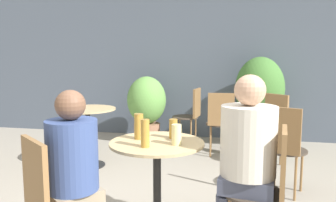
{
  "coord_description": "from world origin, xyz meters",
  "views": [
    {
      "loc": [
        0.54,
        -2.28,
        1.33
      ],
      "look_at": [
        -0.01,
        0.39,
        0.98
      ],
      "focal_mm": 35.0,
      "sensor_mm": 36.0,
      "label": 1
    }
  ],
  "objects_px": {
    "seated_person_0": "(75,165)",
    "potted_plant_1": "(259,94)",
    "cafe_table_far": "(88,123)",
    "bistro_chair_1": "(268,181)",
    "beer_glass_2": "(176,135)",
    "bistro_chair_2": "(284,143)",
    "cafe_table_near": "(157,166)",
    "bistro_chair_0": "(52,197)",
    "beer_glass_3": "(173,129)",
    "seated_person_1": "(246,151)",
    "potted_plant_0": "(147,105)",
    "bistro_chair_4": "(271,122)",
    "beer_glass_1": "(145,133)",
    "bistro_chair_5": "(191,111)",
    "bistro_chair_3": "(221,118)",
    "beer_glass_0": "(139,126)"
  },
  "relations": [
    {
      "from": "bistro_chair_0",
      "to": "potted_plant_1",
      "type": "distance_m",
      "value": 3.76
    },
    {
      "from": "cafe_table_near",
      "to": "potted_plant_1",
      "type": "distance_m",
      "value": 3.01
    },
    {
      "from": "cafe_table_far",
      "to": "seated_person_1",
      "type": "xyz_separation_m",
      "value": [
        1.85,
        -1.51,
        0.18
      ]
    },
    {
      "from": "potted_plant_0",
      "to": "bistro_chair_4",
      "type": "bearing_deg",
      "value": -21.35
    },
    {
      "from": "beer_glass_3",
      "to": "potted_plant_0",
      "type": "relative_size",
      "value": 0.14
    },
    {
      "from": "cafe_table_far",
      "to": "bistro_chair_5",
      "type": "height_order",
      "value": "bistro_chair_5"
    },
    {
      "from": "cafe_table_near",
      "to": "bistro_chair_0",
      "type": "bearing_deg",
      "value": -127.84
    },
    {
      "from": "bistro_chair_5",
      "to": "seated_person_1",
      "type": "relative_size",
      "value": 0.72
    },
    {
      "from": "beer_glass_1",
      "to": "potted_plant_1",
      "type": "height_order",
      "value": "potted_plant_1"
    },
    {
      "from": "bistro_chair_0",
      "to": "bistro_chair_1",
      "type": "height_order",
      "value": "same"
    },
    {
      "from": "cafe_table_near",
      "to": "beer_glass_2",
      "type": "relative_size",
      "value": 5.0
    },
    {
      "from": "seated_person_0",
      "to": "bistro_chair_0",
      "type": "bearing_deg",
      "value": 90.0
    },
    {
      "from": "seated_person_0",
      "to": "potted_plant_0",
      "type": "bearing_deg",
      "value": -44.44
    },
    {
      "from": "potted_plant_1",
      "to": "potted_plant_0",
      "type": "bearing_deg",
      "value": -175.6
    },
    {
      "from": "seated_person_0",
      "to": "potted_plant_1",
      "type": "xyz_separation_m",
      "value": [
        1.3,
        3.36,
        0.11
      ]
    },
    {
      "from": "bistro_chair_0",
      "to": "seated_person_0",
      "type": "xyz_separation_m",
      "value": [
        0.09,
        0.12,
        0.16
      ]
    },
    {
      "from": "cafe_table_near",
      "to": "bistro_chair_3",
      "type": "relative_size",
      "value": 0.82
    },
    {
      "from": "bistro_chair_3",
      "to": "beer_glass_2",
      "type": "xyz_separation_m",
      "value": [
        -0.21,
        -2.2,
        0.27
      ]
    },
    {
      "from": "bistro_chair_2",
      "to": "seated_person_0",
      "type": "bearing_deg",
      "value": 67.99
    },
    {
      "from": "beer_glass_1",
      "to": "beer_glass_3",
      "type": "relative_size",
      "value": 1.31
    },
    {
      "from": "cafe_table_far",
      "to": "bistro_chair_3",
      "type": "distance_m",
      "value": 1.75
    },
    {
      "from": "cafe_table_far",
      "to": "beer_glass_3",
      "type": "distance_m",
      "value": 1.86
    },
    {
      "from": "bistro_chair_3",
      "to": "bistro_chair_4",
      "type": "relative_size",
      "value": 1.0
    },
    {
      "from": "bistro_chair_4",
      "to": "beer_glass_1",
      "type": "relative_size",
      "value": 4.6
    },
    {
      "from": "bistro_chair_4",
      "to": "beer_glass_3",
      "type": "height_order",
      "value": "bistro_chair_4"
    },
    {
      "from": "seated_person_1",
      "to": "potted_plant_0",
      "type": "bearing_deg",
      "value": -144.73
    },
    {
      "from": "bistro_chair_2",
      "to": "beer_glass_3",
      "type": "height_order",
      "value": "bistro_chair_2"
    },
    {
      "from": "cafe_table_far",
      "to": "beer_glass_2",
      "type": "relative_size",
      "value": 5.0
    },
    {
      "from": "beer_glass_0",
      "to": "beer_glass_2",
      "type": "distance_m",
      "value": 0.33
    },
    {
      "from": "beer_glass_2",
      "to": "bistro_chair_2",
      "type": "bearing_deg",
      "value": 49.33
    },
    {
      "from": "cafe_table_far",
      "to": "bistro_chair_4",
      "type": "relative_size",
      "value": 0.82
    },
    {
      "from": "bistro_chair_2",
      "to": "beer_glass_0",
      "type": "relative_size",
      "value": 4.6
    },
    {
      "from": "bistro_chair_1",
      "to": "beer_glass_1",
      "type": "xyz_separation_m",
      "value": [
        -0.82,
        -0.05,
        0.3
      ]
    },
    {
      "from": "beer_glass_0",
      "to": "beer_glass_3",
      "type": "xyz_separation_m",
      "value": [
        0.25,
        0.08,
        -0.02
      ]
    },
    {
      "from": "beer_glass_2",
      "to": "potted_plant_1",
      "type": "height_order",
      "value": "potted_plant_1"
    },
    {
      "from": "cafe_table_near",
      "to": "beer_glass_1",
      "type": "xyz_separation_m",
      "value": [
        -0.04,
        -0.16,
        0.28
      ]
    },
    {
      "from": "beer_glass_2",
      "to": "beer_glass_3",
      "type": "bearing_deg",
      "value": 107.37
    },
    {
      "from": "bistro_chair_2",
      "to": "bistro_chair_0",
      "type": "bearing_deg",
      "value": 68.41
    },
    {
      "from": "bistro_chair_2",
      "to": "potted_plant_0",
      "type": "bearing_deg",
      "value": -21.75
    },
    {
      "from": "cafe_table_near",
      "to": "cafe_table_far",
      "type": "relative_size",
      "value": 1.0
    },
    {
      "from": "beer_glass_1",
      "to": "potted_plant_1",
      "type": "bearing_deg",
      "value": 72.38
    },
    {
      "from": "bistro_chair_5",
      "to": "potted_plant_1",
      "type": "xyz_separation_m",
      "value": [
        1.02,
        0.19,
        0.27
      ]
    },
    {
      "from": "bistro_chair_1",
      "to": "bistro_chair_3",
      "type": "height_order",
      "value": "same"
    },
    {
      "from": "cafe_table_near",
      "to": "bistro_chair_2",
      "type": "relative_size",
      "value": 0.82
    },
    {
      "from": "bistro_chair_3",
      "to": "beer_glass_2",
      "type": "distance_m",
      "value": 2.23
    },
    {
      "from": "bistro_chair_0",
      "to": "bistro_chair_2",
      "type": "xyz_separation_m",
      "value": [
        1.5,
        1.57,
        0.0
      ]
    },
    {
      "from": "bistro_chair_3",
      "to": "potted_plant_0",
      "type": "bearing_deg",
      "value": -28.62
    },
    {
      "from": "beer_glass_1",
      "to": "beer_glass_3",
      "type": "xyz_separation_m",
      "value": [
        0.14,
        0.29,
        -0.02
      ]
    },
    {
      "from": "bistro_chair_0",
      "to": "beer_glass_1",
      "type": "bearing_deg",
      "value": -95.54
    },
    {
      "from": "cafe_table_far",
      "to": "bistro_chair_1",
      "type": "height_order",
      "value": "bistro_chair_1"
    }
  ]
}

